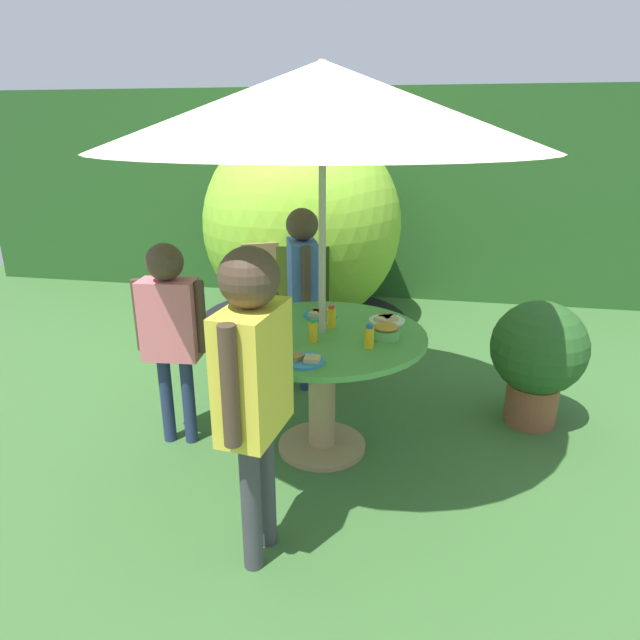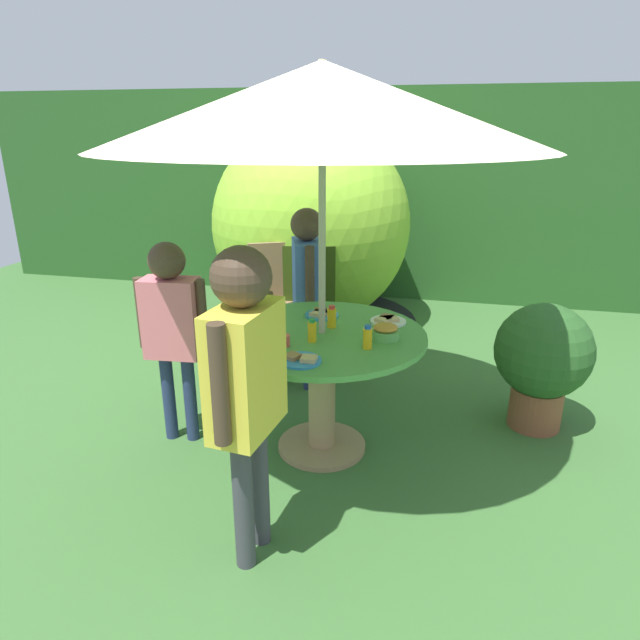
{
  "view_description": "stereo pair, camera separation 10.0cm",
  "coord_description": "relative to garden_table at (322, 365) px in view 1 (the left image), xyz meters",
  "views": [
    {
      "loc": [
        0.5,
        -2.68,
        1.73
      ],
      "look_at": [
        -0.01,
        0.02,
        0.76
      ],
      "focal_mm": 30.95,
      "sensor_mm": 36.0,
      "label": 1
    },
    {
      "loc": [
        0.6,
        -2.66,
        1.73
      ],
      "look_at": [
        -0.01,
        0.02,
        0.76
      ],
      "focal_mm": 30.95,
      "sensor_mm": 36.0,
      "label": 2
    }
  ],
  "objects": [
    {
      "name": "ground_plane",
      "position": [
        0.0,
        0.0,
        -0.52
      ],
      "size": [
        10.0,
        10.0,
        0.02
      ],
      "primitive_type": "cube",
      "color": "#3D6B33"
    },
    {
      "name": "hedge_backdrop",
      "position": [
        0.0,
        3.36,
        0.54
      ],
      "size": [
        9.0,
        0.7,
        2.1
      ],
      "primitive_type": "cube",
      "color": "#285623",
      "rests_on": "ground_plane"
    },
    {
      "name": "garden_table",
      "position": [
        0.0,
        0.0,
        0.0
      ],
      "size": [
        1.11,
        1.11,
        0.7
      ],
      "color": "tan",
      "rests_on": "ground_plane"
    },
    {
      "name": "patio_umbrella",
      "position": [
        0.0,
        0.0,
        1.3
      ],
      "size": [
        2.14,
        2.14,
        2.01
      ],
      "color": "#B7AD8C",
      "rests_on": "ground_plane"
    },
    {
      "name": "wooden_chair",
      "position": [
        -0.54,
        1.08,
        0.02
      ],
      "size": [
        0.63,
        0.63,
        0.92
      ],
      "rotation": [
        0.0,
        0.0,
        0.46
      ],
      "color": "#93704C",
      "rests_on": "ground_plane"
    },
    {
      "name": "dome_tent",
      "position": [
        -0.59,
        2.16,
        0.38
      ],
      "size": [
        2.27,
        2.27,
        1.79
      ],
      "rotation": [
        0.0,
        0.0,
        0.17
      ],
      "color": "#8CC633",
      "rests_on": "ground_plane"
    },
    {
      "name": "potted_plant",
      "position": [
        1.21,
        0.53,
        -0.06
      ],
      "size": [
        0.56,
        0.56,
        0.77
      ],
      "color": "brown",
      "rests_on": "ground_plane"
    },
    {
      "name": "child_in_blue_shirt",
      "position": [
        -0.28,
        0.78,
        0.28
      ],
      "size": [
        0.28,
        0.4,
        1.24
      ],
      "rotation": [
        0.0,
        0.0,
        -1.23
      ],
      "color": "navy",
      "rests_on": "ground_plane"
    },
    {
      "name": "child_in_pink_shirt",
      "position": [
        -0.82,
        -0.08,
        0.23
      ],
      "size": [
        0.4,
        0.2,
        1.16
      ],
      "rotation": [
        0.0,
        0.0,
        0.09
      ],
      "color": "navy",
      "rests_on": "ground_plane"
    },
    {
      "name": "child_in_yellow_shirt",
      "position": [
        -0.1,
        -0.86,
        0.34
      ],
      "size": [
        0.23,
        0.45,
        1.33
      ],
      "rotation": [
        0.0,
        0.0,
        1.45
      ],
      "color": "#3F3F47",
      "rests_on": "ground_plane"
    },
    {
      "name": "snack_bowl",
      "position": [
        0.34,
        -0.01,
        0.22
      ],
      "size": [
        0.15,
        0.15,
        0.08
      ],
      "color": "#66B259",
      "rests_on": "garden_table"
    },
    {
      "name": "plate_front_edge",
      "position": [
        -0.06,
        0.26,
        0.2
      ],
      "size": [
        0.19,
        0.19,
        0.03
      ],
      "color": "#338CD8",
      "rests_on": "garden_table"
    },
    {
      "name": "plate_back_edge",
      "position": [
        -0.34,
        -0.21,
        0.2
      ],
      "size": [
        0.24,
        0.24,
        0.03
      ],
      "color": "#338CD8",
      "rests_on": "garden_table"
    },
    {
      "name": "plate_mid_left",
      "position": [
        0.32,
        0.24,
        0.2
      ],
      "size": [
        0.2,
        0.2,
        0.03
      ],
      "color": "white",
      "rests_on": "garden_table"
    },
    {
      "name": "plate_center_back",
      "position": [
        -0.01,
        -0.39,
        0.2
      ],
      "size": [
        0.2,
        0.2,
        0.03
      ],
      "color": "#338CD8",
      "rests_on": "garden_table"
    },
    {
      "name": "juice_bottle_near_left",
      "position": [
        -0.35,
        0.04,
        0.24
      ],
      "size": [
        0.05,
        0.05,
        0.11
      ],
      "color": "yellow",
      "rests_on": "garden_table"
    },
    {
      "name": "juice_bottle_near_right",
      "position": [
        -0.02,
        -0.14,
        0.24
      ],
      "size": [
        0.04,
        0.04,
        0.12
      ],
      "color": "yellow",
      "rests_on": "garden_table"
    },
    {
      "name": "juice_bottle_far_left",
      "position": [
        -0.47,
        0.1,
        0.24
      ],
      "size": [
        0.06,
        0.06,
        0.12
      ],
      "color": "yellow",
      "rests_on": "garden_table"
    },
    {
      "name": "juice_bottle_far_right",
      "position": [
        0.26,
        -0.16,
        0.24
      ],
      "size": [
        0.05,
        0.05,
        0.12
      ],
      "color": "yellow",
      "rests_on": "garden_table"
    },
    {
      "name": "juice_bottle_center_front",
      "position": [
        0.03,
        0.09,
        0.24
      ],
      "size": [
        0.05,
        0.05,
        0.12
      ],
      "color": "yellow",
      "rests_on": "garden_table"
    },
    {
      "name": "cup_near",
      "position": [
        -0.14,
        -0.22,
        0.22
      ],
      "size": [
        0.06,
        0.06,
        0.06
      ],
      "primitive_type": "cylinder",
      "color": "#E04C47",
      "rests_on": "garden_table"
    }
  ]
}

